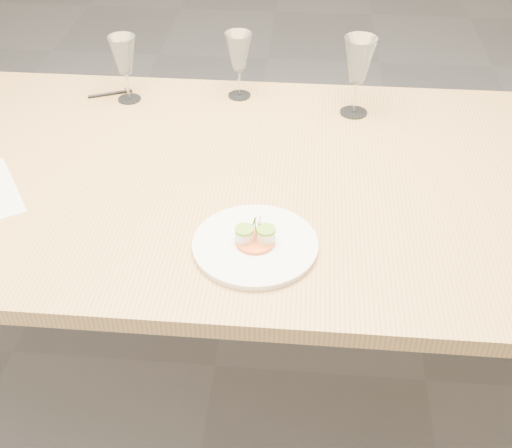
# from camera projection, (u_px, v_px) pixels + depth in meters

# --- Properties ---
(ground) EXTENTS (7.00, 7.00, 0.00)m
(ground) POSITION_uv_depth(u_px,v_px,m) (215.00, 366.00, 2.05)
(ground) COLOR slate
(ground) RESTS_ON ground
(dining_table) EXTENTS (2.40, 1.00, 0.75)m
(dining_table) POSITION_uv_depth(u_px,v_px,m) (204.00, 193.00, 1.63)
(dining_table) COLOR tan
(dining_table) RESTS_ON ground
(dinner_plate) EXTENTS (0.27, 0.27, 0.07)m
(dinner_plate) POSITION_uv_depth(u_px,v_px,m) (255.00, 244.00, 1.35)
(dinner_plate) COLOR white
(dinner_plate) RESTS_ON dining_table
(ballpoint_pen) EXTENTS (0.12, 0.06, 0.01)m
(ballpoint_pen) POSITION_uv_depth(u_px,v_px,m) (110.00, 94.00, 1.90)
(ballpoint_pen) COLOR black
(ballpoint_pen) RESTS_ON dining_table
(wine_glass_0) EXTENTS (0.08, 0.08, 0.19)m
(wine_glass_0) POSITION_uv_depth(u_px,v_px,m) (124.00, 56.00, 1.79)
(wine_glass_0) COLOR white
(wine_glass_0) RESTS_ON dining_table
(wine_glass_1) EXTENTS (0.08, 0.08, 0.19)m
(wine_glass_1) POSITION_uv_depth(u_px,v_px,m) (239.00, 53.00, 1.81)
(wine_glass_1) COLOR white
(wine_glass_1) RESTS_ON dining_table
(wine_glass_2) EXTENTS (0.09, 0.09, 0.22)m
(wine_glass_2) POSITION_uv_depth(u_px,v_px,m) (359.00, 62.00, 1.72)
(wine_glass_2) COLOR white
(wine_glass_2) RESTS_ON dining_table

